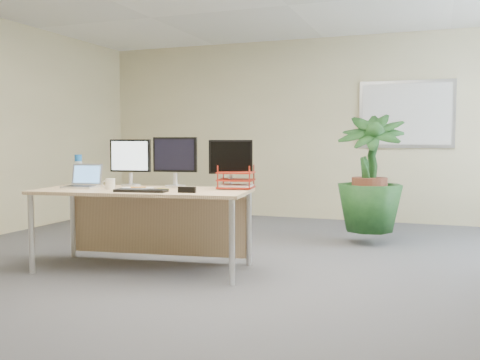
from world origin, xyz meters
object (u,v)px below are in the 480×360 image
(floor_plant, at_px, (370,179))
(monitor_left, at_px, (130,159))
(monitor_right, at_px, (175,159))
(laptop, at_px, (83,181))
(desk, at_px, (148,205))

(floor_plant, height_order, monitor_left, floor_plant)
(monitor_right, distance_m, laptop, 0.90)
(desk, xyz_separation_m, floor_plant, (1.80, 1.85, 0.17))
(desk, xyz_separation_m, monitor_right, (0.19, 0.20, 0.43))
(desk, relative_size, laptop, 5.93)
(desk, relative_size, monitor_right, 4.26)
(monitor_right, bearing_deg, monitor_left, -175.42)
(desk, bearing_deg, monitor_left, 150.18)
(monitor_left, height_order, monitor_right, monitor_right)
(monitor_left, relative_size, laptop, 1.33)
(floor_plant, relative_size, laptop, 4.40)
(desk, xyz_separation_m, monitor_left, (-0.28, 0.16, 0.42))
(desk, distance_m, monitor_right, 0.51)
(desk, height_order, monitor_left, monitor_left)
(monitor_right, height_order, laptop, monitor_right)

